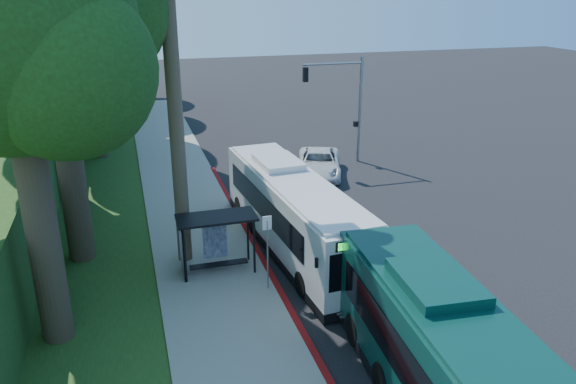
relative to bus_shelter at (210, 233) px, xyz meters
name	(u,v)px	position (x,y,z in m)	size (l,w,h in m)	color
ground	(348,226)	(7.26, 2.86, -1.81)	(140.00, 140.00, 0.00)	black
sidewalk	(201,243)	(-0.04, 2.86, -1.75)	(4.50, 70.00, 0.12)	gray
red_curb	(271,276)	(2.26, -1.14, -1.74)	(0.25, 30.00, 0.13)	maroon
grass_verge	(77,217)	(-5.74, 7.86, -1.78)	(8.00, 70.00, 0.06)	#234719
bus_shelter	(210,233)	(0.00, 0.00, 0.00)	(3.20, 1.51, 2.55)	black
stop_sign_pole	(267,243)	(1.86, -2.14, 0.28)	(0.35, 0.06, 3.17)	gray
traffic_signal_pole	(346,97)	(11.04, 12.86, 2.62)	(4.10, 0.30, 7.00)	gray
tree_4	(99,3)	(-4.14, 34.84, 7.92)	(8.40, 8.00, 14.14)	#382B1E
tree_5	(111,9)	(-3.16, 42.84, 7.16)	(7.35, 7.00, 12.86)	#382B1E
tree_6	(15,45)	(-5.65, -3.16, 7.90)	(7.56, 7.20, 13.74)	#382B1E
white_bus	(293,211)	(3.93, 1.25, -0.01)	(3.58, 12.53, 3.69)	silver
pickup	(319,163)	(8.50, 10.71, -1.01)	(2.63, 5.71, 1.59)	silver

